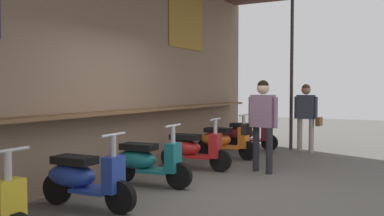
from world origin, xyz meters
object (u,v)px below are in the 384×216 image
(scooter_orange, at_px, (223,140))
(shopper_with_handbag, at_px, (262,117))
(scooter_teal, at_px, (145,161))
(shopper_browsing, at_px, (306,111))
(scooter_maroon, at_px, (246,134))
(scooter_blue, at_px, (82,177))
(scooter_red, at_px, (191,148))

(scooter_orange, relative_size, shopper_with_handbag, 0.84)
(scooter_teal, relative_size, shopper_browsing, 0.87)
(scooter_maroon, relative_size, shopper_browsing, 0.87)
(scooter_blue, bearing_deg, scooter_orange, 87.13)
(scooter_red, bearing_deg, scooter_maroon, 85.86)
(scooter_orange, bearing_deg, scooter_maroon, 90.10)
(scooter_teal, xyz_separation_m, shopper_with_handbag, (1.84, -1.25, 0.62))
(shopper_with_handbag, bearing_deg, scooter_teal, -26.60)
(scooter_blue, distance_m, scooter_orange, 4.33)
(shopper_with_handbag, bearing_deg, scooter_red, -66.82)
(scooter_teal, relative_size, scooter_red, 1.00)
(scooter_orange, height_order, scooter_maroon, same)
(scooter_red, bearing_deg, scooter_orange, 85.86)
(scooter_teal, xyz_separation_m, scooter_maroon, (4.37, -0.00, 0.00))
(scooter_teal, height_order, shopper_browsing, shopper_browsing)
(scooter_red, bearing_deg, shopper_with_handbag, 11.41)
(scooter_orange, height_order, shopper_with_handbag, shopper_with_handbag)
(scooter_blue, xyz_separation_m, shopper_browsing, (6.02, -1.40, 0.59))
(scooter_red, xyz_separation_m, shopper_browsing, (3.14, -1.40, 0.59))
(scooter_teal, bearing_deg, scooter_maroon, 86.31)
(scooter_blue, distance_m, scooter_maroon, 5.76)
(scooter_red, xyz_separation_m, shopper_with_handbag, (0.35, -1.25, 0.62))
(scooter_teal, relative_size, scooter_maroon, 1.00)
(scooter_blue, relative_size, scooter_maroon, 1.00)
(scooter_orange, xyz_separation_m, scooter_maroon, (1.43, -0.00, 0.00))
(scooter_red, distance_m, shopper_with_handbag, 1.44)
(shopper_with_handbag, bearing_deg, shopper_browsing, -175.46)
(scooter_red, bearing_deg, scooter_blue, -94.14)
(scooter_blue, height_order, shopper_with_handbag, shopper_with_handbag)
(scooter_teal, xyz_separation_m, shopper_browsing, (4.63, -1.40, 0.59))
(shopper_browsing, bearing_deg, scooter_orange, 145.37)
(shopper_browsing, bearing_deg, scooter_red, 160.89)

